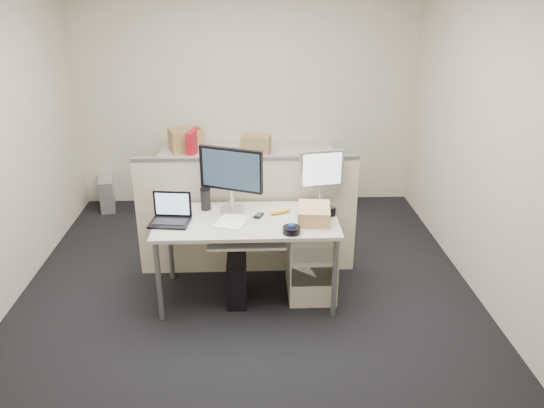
{
  "coord_description": "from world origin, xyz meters",
  "views": [
    {
      "loc": [
        0.05,
        -3.99,
        2.52
      ],
      "look_at": [
        0.22,
        0.15,
        0.8
      ],
      "focal_mm": 35.0,
      "sensor_mm": 36.0,
      "label": 1
    }
  ],
  "objects_px": {
    "monitor_main": "(231,180)",
    "laptop": "(169,210)",
    "desk": "(247,226)",
    "desk_phone": "(318,210)"
  },
  "relations": [
    {
      "from": "desk",
      "to": "laptop",
      "type": "height_order",
      "value": "laptop"
    },
    {
      "from": "desk",
      "to": "laptop",
      "type": "relative_size",
      "value": 4.78
    },
    {
      "from": "desk",
      "to": "monitor_main",
      "type": "bearing_deg",
      "value": 124.76
    },
    {
      "from": "monitor_main",
      "to": "laptop",
      "type": "relative_size",
      "value": 1.78
    },
    {
      "from": "desk",
      "to": "desk_phone",
      "type": "distance_m",
      "value": 0.61
    },
    {
      "from": "laptop",
      "to": "desk_phone",
      "type": "xyz_separation_m",
      "value": [
        1.22,
        0.15,
        -0.08
      ]
    },
    {
      "from": "monitor_main",
      "to": "laptop",
      "type": "xyz_separation_m",
      "value": [
        -0.5,
        -0.25,
        -0.16
      ]
    },
    {
      "from": "desk_phone",
      "to": "monitor_main",
      "type": "bearing_deg",
      "value": 154.8
    },
    {
      "from": "desk",
      "to": "desk_phone",
      "type": "relative_size",
      "value": 6.4
    },
    {
      "from": "laptop",
      "to": "desk_phone",
      "type": "bearing_deg",
      "value": 13.56
    }
  ]
}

